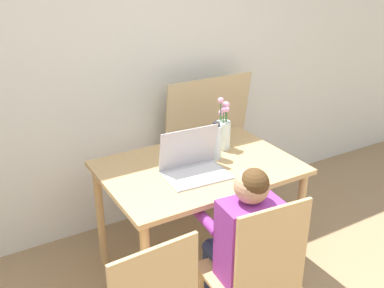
# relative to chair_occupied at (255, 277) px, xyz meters

# --- Properties ---
(wall_back) EXTENTS (6.40, 0.05, 2.50)m
(wall_back) POSITION_rel_chair_occupied_xyz_m (-0.10, 1.50, 0.78)
(wall_back) COLOR silver
(wall_back) RESTS_ON ground_plane
(dining_table) EXTENTS (1.14, 0.80, 0.75)m
(dining_table) POSITION_rel_chair_occupied_xyz_m (0.10, 0.70, 0.19)
(dining_table) COLOR tan
(dining_table) RESTS_ON ground_plane
(chair_occupied) EXTENTS (0.43, 0.43, 0.94)m
(chair_occupied) POSITION_rel_chair_occupied_xyz_m (0.00, 0.00, 0.00)
(chair_occupied) COLOR tan
(chair_occupied) RESTS_ON ground_plane
(person_seated) EXTENTS (0.33, 0.44, 1.04)m
(person_seated) POSITION_rel_chair_occupied_xyz_m (0.01, 0.13, 0.17)
(person_seated) COLOR purple
(person_seated) RESTS_ON ground_plane
(laptop) EXTENTS (0.37, 0.28, 0.26)m
(laptop) POSITION_rel_chair_occupied_xyz_m (0.02, 0.64, 0.34)
(laptop) COLOR #B2B2B7
(laptop) RESTS_ON dining_table
(flower_vase) EXTENTS (0.09, 0.09, 0.34)m
(flower_vase) POSITION_rel_chair_occupied_xyz_m (0.37, 0.84, 0.40)
(flower_vase) COLOR silver
(flower_vase) RESTS_ON dining_table
(water_bottle) EXTENTS (0.07, 0.07, 0.24)m
(water_bottle) POSITION_rel_chair_occupied_xyz_m (0.24, 0.73, 0.39)
(water_bottle) COLOR silver
(water_bottle) RESTS_ON dining_table
(cardboard_panel) EXTENTS (0.71, 0.17, 1.09)m
(cardboard_panel) POSITION_rel_chair_occupied_xyz_m (0.56, 1.36, 0.07)
(cardboard_panel) COLOR tan
(cardboard_panel) RESTS_ON ground_plane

